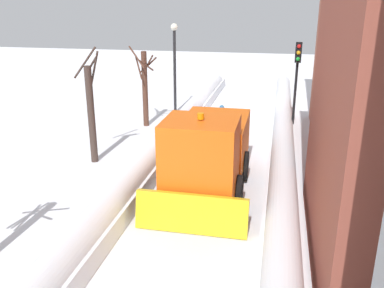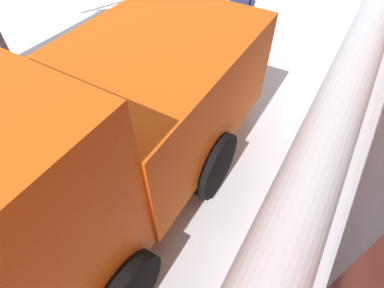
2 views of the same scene
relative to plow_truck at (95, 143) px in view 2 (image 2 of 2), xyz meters
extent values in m
plane|color=white|center=(-0.05, -0.63, -1.48)|extent=(80.00, 80.00, 0.00)
cube|color=white|center=(-2.51, -0.63, -1.17)|extent=(1.10, 36.00, 0.62)
cylinder|color=white|center=(-2.51, -0.63, -0.86)|extent=(0.90, 34.20, 0.90)
cube|color=white|center=(2.41, -0.63, -1.18)|extent=(1.10, 36.00, 0.59)
cylinder|color=white|center=(2.41, -0.63, -0.89)|extent=(0.90, 34.20, 0.90)
cube|color=orange|center=(0.00, -1.32, -0.08)|extent=(2.30, 3.40, 1.60)
cylinder|color=black|center=(-1.15, -1.12, -0.93)|extent=(0.25, 1.10, 1.10)
cylinder|color=black|center=(1.15, -1.12, -0.93)|extent=(0.25, 1.10, 1.10)
cylinder|color=black|center=(0.14, -5.04, -1.07)|extent=(0.14, 0.14, 0.82)
cylinder|color=black|center=(0.36, -5.04, -1.07)|extent=(0.14, 0.14, 0.82)
cube|color=navy|center=(0.25, -5.04, -0.35)|extent=(0.42, 0.26, 0.62)
cube|color=#591E19|center=(0.25, -5.25, -0.32)|extent=(0.32, 0.16, 0.44)
cylinder|color=navy|center=(-0.01, -4.94, -0.32)|extent=(0.09, 0.33, 0.56)
cylinder|color=navy|center=(0.51, -4.94, -0.32)|extent=(0.09, 0.33, 0.56)
cube|color=maroon|center=(0.14, -4.79, -1.46)|extent=(0.09, 1.80, 0.03)
cube|color=maroon|center=(0.36, -4.79, -1.46)|extent=(0.09, 1.80, 0.03)
cylinder|color=#262628|center=(-0.05, -4.82, -0.88)|extent=(0.02, 0.19, 1.19)
cylinder|color=#262628|center=(0.55, -4.82, -0.88)|extent=(0.02, 0.19, 1.19)
camera|label=1|loc=(-2.15, 12.88, 4.72)|focal=38.83mm
camera|label=2|loc=(-2.33, 1.56, 2.78)|focal=28.21mm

